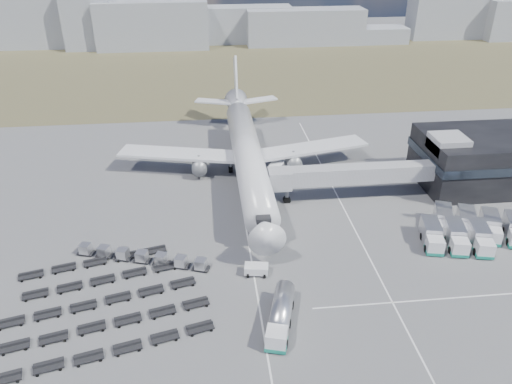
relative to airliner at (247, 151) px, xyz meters
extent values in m
plane|color=#565659|center=(0.00, -32.38, -5.29)|extent=(420.00, 420.00, 0.00)
cube|color=#4D442E|center=(0.00, 77.62, -5.29)|extent=(420.00, 90.00, 0.01)
cube|color=silver|center=(-2.00, -27.38, -5.29)|extent=(0.25, 110.00, 0.01)
cube|color=silver|center=(16.00, -27.38, -5.29)|extent=(0.25, 110.00, 0.01)
cube|color=silver|center=(25.00, -40.38, -5.29)|extent=(40.00, 0.25, 0.01)
cube|color=black|center=(48.00, -8.38, -0.29)|extent=(30.00, 16.00, 10.00)
cube|color=#262D38|center=(48.00, -8.38, 0.91)|extent=(30.40, 16.40, 1.60)
cube|color=#939399|center=(36.00, -10.38, 4.21)|extent=(6.00, 6.00, 3.00)
cube|color=#939399|center=(18.10, -11.88, -0.19)|extent=(29.80, 3.00, 3.00)
cube|color=#939399|center=(4.70, -12.38, -0.19)|extent=(4.00, 3.60, 3.40)
cylinder|color=slate|center=(6.20, -11.88, -2.74)|extent=(0.70, 0.70, 5.10)
cylinder|color=black|center=(6.20, -11.88, -4.84)|extent=(1.40, 0.90, 1.40)
cylinder|color=silver|center=(0.00, -2.38, 0.01)|extent=(5.60, 48.00, 5.60)
cone|color=silver|center=(0.00, -28.88, 0.01)|extent=(5.60, 5.00, 5.60)
cone|color=silver|center=(0.00, 25.62, 0.81)|extent=(5.60, 8.00, 5.60)
cube|color=black|center=(0.00, -26.88, 0.81)|extent=(2.20, 2.00, 0.80)
cube|color=silver|center=(-13.00, 2.62, -1.19)|extent=(25.59, 11.38, 0.50)
cube|color=silver|center=(13.00, 2.62, -1.19)|extent=(25.59, 11.38, 0.50)
cylinder|color=slate|center=(-9.50, 0.62, -2.89)|extent=(3.00, 5.00, 3.00)
cylinder|color=slate|center=(9.50, 0.62, -2.89)|extent=(3.00, 5.00, 3.00)
cube|color=silver|center=(-5.50, 27.62, 1.21)|extent=(9.49, 5.63, 0.35)
cube|color=silver|center=(5.50, 27.62, 1.21)|extent=(9.49, 5.63, 0.35)
cube|color=silver|center=(0.00, 28.62, 6.51)|extent=(0.50, 9.06, 11.45)
cylinder|color=slate|center=(0.00, -23.38, -4.04)|extent=(0.50, 0.50, 2.50)
cylinder|color=slate|center=(-3.20, 1.62, -4.04)|extent=(0.60, 0.60, 2.50)
cylinder|color=slate|center=(3.20, 1.62, -4.04)|extent=(0.60, 0.60, 2.50)
cylinder|color=black|center=(0.00, -23.38, -4.79)|extent=(0.50, 1.20, 1.20)
cube|color=#8F939C|center=(-80.06, 124.23, 4.25)|extent=(51.85, 12.00, 19.09)
cube|color=#8F939C|center=(-51.03, 119.07, 6.01)|extent=(18.72, 12.00, 22.60)
cube|color=#8F939C|center=(-26.42, 116.17, 3.72)|extent=(43.40, 12.00, 18.02)
cube|color=#8F939C|center=(10.61, 124.96, 1.84)|extent=(38.52, 12.00, 14.27)
cube|color=#8F939C|center=(34.84, 117.78, 1.68)|extent=(47.72, 12.00, 13.95)
cube|color=#8F939C|center=(64.45, 118.11, -2.18)|extent=(26.37, 12.00, 6.23)
cube|color=#8F939C|center=(107.80, 124.00, 3.91)|extent=(51.86, 12.00, 18.41)
cube|color=silver|center=(-0.77, -46.65, -3.79)|extent=(3.07, 3.07, 2.38)
cube|color=#157B66|center=(-0.77, -46.65, -4.72)|extent=(3.20, 3.20, 0.52)
cylinder|color=silver|center=(0.61, -41.76, -3.32)|extent=(4.61, 8.19, 2.59)
cube|color=slate|center=(0.61, -41.76, -4.51)|extent=(4.51, 8.16, 0.36)
cylinder|color=black|center=(0.19, -43.26, -4.77)|extent=(2.90, 1.83, 1.14)
cube|color=silver|center=(-1.62, -32.23, -4.53)|extent=(3.69, 2.45, 1.53)
cube|color=silver|center=(5.26, -2.89, -3.67)|extent=(4.54, 6.55, 2.84)
cube|color=#157B66|center=(5.26, -2.89, -4.84)|extent=(4.67, 6.68, 0.46)
cube|color=silver|center=(26.25, -30.01, -3.88)|extent=(2.95, 2.87, 2.38)
cube|color=#157B66|center=(26.25, -30.01, -4.80)|extent=(3.08, 3.00, 0.49)
cube|color=silver|center=(27.07, -26.30, -3.45)|extent=(3.62, 5.43, 2.82)
cube|color=silver|center=(29.85, -30.80, -3.88)|extent=(2.95, 2.87, 2.38)
cube|color=#157B66|center=(29.85, -30.80, -4.80)|extent=(3.08, 3.00, 0.49)
cube|color=silver|center=(30.67, -27.10, -3.45)|extent=(3.62, 5.43, 2.82)
cube|color=silver|center=(33.45, -31.60, -3.88)|extent=(2.95, 2.87, 2.38)
cube|color=#157B66|center=(33.45, -31.60, -4.80)|extent=(3.08, 3.00, 0.49)
cube|color=silver|center=(34.27, -27.90, -3.45)|extent=(3.62, 5.43, 2.82)
cube|color=silver|center=(29.60, -25.87, -3.89)|extent=(3.16, 3.10, 2.37)
cube|color=#157B66|center=(29.60, -25.87, -4.81)|extent=(3.30, 3.23, 0.48)
cube|color=silver|center=(30.94, -22.34, -3.46)|extent=(4.18, 5.55, 2.80)
cube|color=silver|center=(33.03, -27.17, -3.89)|extent=(3.16, 3.10, 2.37)
cube|color=#157B66|center=(33.03, -27.17, -4.81)|extent=(3.30, 3.23, 0.48)
cube|color=silver|center=(34.37, -23.64, -3.46)|extent=(4.18, 5.55, 2.80)
cube|color=silver|center=(36.46, -28.47, -3.89)|extent=(3.16, 3.10, 2.37)
cube|color=#157B66|center=(36.46, -28.47, -4.81)|extent=(3.30, 3.23, 0.48)
cube|color=silver|center=(37.79, -24.94, -3.46)|extent=(4.18, 5.55, 2.80)
cube|color=black|center=(-27.19, -24.51, -5.00)|extent=(2.86, 2.25, 0.17)
cube|color=silver|center=(-27.19, -24.51, -4.18)|extent=(1.95, 1.95, 1.44)
cube|color=black|center=(-24.27, -25.48, -5.00)|extent=(2.86, 2.25, 0.17)
cube|color=silver|center=(-24.27, -25.48, -4.18)|extent=(1.95, 1.95, 1.44)
cube|color=black|center=(-21.34, -26.45, -5.00)|extent=(2.86, 2.25, 0.17)
cube|color=silver|center=(-21.34, -26.45, -4.18)|extent=(1.95, 1.95, 1.44)
cube|color=black|center=(-18.42, -27.42, -5.00)|extent=(2.86, 2.25, 0.17)
cube|color=silver|center=(-18.42, -27.42, -4.18)|extent=(1.95, 1.95, 1.44)
cube|color=black|center=(-15.49, -28.39, -5.00)|extent=(2.86, 2.25, 0.17)
cube|color=silver|center=(-15.49, -28.39, -4.18)|extent=(1.95, 1.95, 1.44)
cube|color=black|center=(-12.56, -29.36, -5.00)|extent=(2.86, 2.25, 0.17)
cube|color=silver|center=(-12.56, -29.36, -4.18)|extent=(1.95, 1.95, 1.44)
cube|color=black|center=(-9.64, -30.33, -5.00)|extent=(2.86, 2.25, 0.17)
cube|color=silver|center=(-9.64, -30.33, -4.18)|extent=(1.95, 1.95, 1.44)
cube|color=black|center=(-20.75, -45.37, -4.89)|extent=(26.49, 8.27, 0.81)
cube|color=black|center=(-21.91, -40.81, -4.89)|extent=(26.49, 8.27, 0.81)
cube|color=black|center=(-23.07, -36.24, -4.89)|extent=(26.49, 8.27, 0.81)
cube|color=black|center=(-24.23, -31.68, -4.89)|extent=(22.15, 7.16, 0.81)
cube|color=black|center=(-25.39, -27.11, -4.89)|extent=(22.15, 7.16, 0.81)
camera|label=1|loc=(-7.93, -89.93, 40.10)|focal=35.00mm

